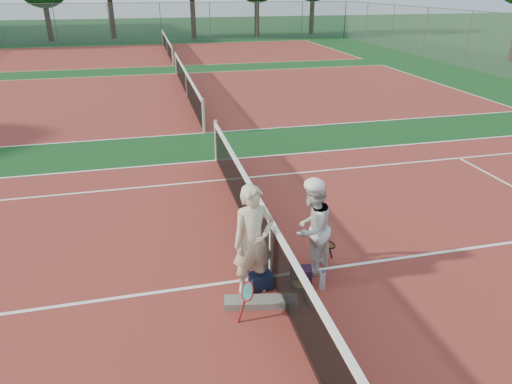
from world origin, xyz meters
TOP-DOWN VIEW (x-y plane):
  - ground at (0.00, 0.00)m, footprint 130.00×130.00m
  - court_main at (0.00, 0.00)m, footprint 23.77×10.97m
  - court_far_a at (0.00, 13.50)m, footprint 23.77×10.97m
  - court_far_b at (0.00, 27.00)m, footprint 23.77×10.97m
  - net_main at (0.00, 0.00)m, footprint 0.10×10.98m
  - net_far_a at (0.00, 13.50)m, footprint 0.10×10.98m
  - net_far_b at (0.00, 27.00)m, footprint 0.10×10.98m
  - fence_back at (0.00, 34.00)m, footprint 32.00×0.06m
  - player_a at (-0.35, -0.28)m, footprint 0.69×0.51m
  - player_b at (0.67, 0.02)m, footprint 0.97×0.95m
  - racket_red at (-0.57, -0.88)m, footprint 0.33×0.34m
  - racket_black_held at (1.00, 0.10)m, footprint 0.43×0.44m
  - racket_spare at (0.34, -0.40)m, footprint 0.27×0.60m
  - sports_bag_navy at (-0.23, -0.26)m, footprint 0.36×0.27m
  - sports_bag_purple at (0.42, -0.26)m, footprint 0.37×0.29m
  - net_cover_canvas at (-0.33, -0.66)m, footprint 1.09×0.45m
  - water_bottle at (0.69, -0.50)m, footprint 0.09×0.09m

SIDE VIEW (x-z plane):
  - ground at x=0.00m, z-range 0.00..0.00m
  - court_main at x=0.00m, z-range 0.00..0.01m
  - court_far_a at x=0.00m, z-range 0.00..0.01m
  - court_far_b at x=0.00m, z-range 0.00..0.01m
  - net_cover_canvas at x=-0.33m, z-range 0.00..0.11m
  - racket_spare at x=0.34m, z-range 0.00..0.15m
  - sports_bag_purple at x=0.42m, z-range 0.00..0.27m
  - sports_bag_navy at x=-0.23m, z-range 0.00..0.27m
  - water_bottle at x=0.69m, z-range 0.00..0.30m
  - racket_black_held at x=1.00m, z-range 0.00..0.52m
  - racket_red at x=-0.57m, z-range 0.00..0.57m
  - net_main at x=0.00m, z-range 0.00..1.02m
  - net_far_a at x=0.00m, z-range 0.00..1.02m
  - net_far_b at x=0.00m, z-range 0.00..1.02m
  - player_b at x=0.67m, z-range 0.00..1.57m
  - player_a at x=-0.35m, z-range 0.00..1.74m
  - fence_back at x=0.00m, z-range 0.00..3.00m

